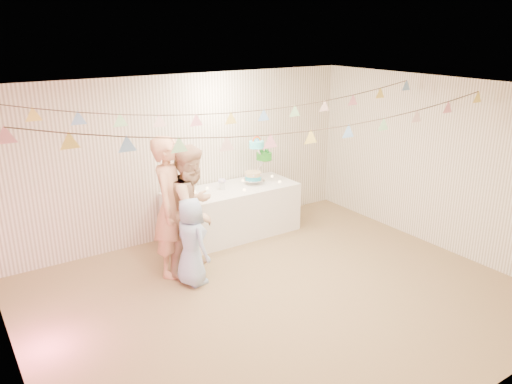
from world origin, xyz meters
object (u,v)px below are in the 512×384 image
cake_stand (258,164)px  person_adult_b (193,210)px  person_child (191,242)px  person_adult_a (171,207)px  table (232,212)px

cake_stand → person_adult_b: 1.84m
person_child → cake_stand: bearing=-65.4°
cake_stand → person_adult_a: size_ratio=0.37×
table → cake_stand: cake_stand is taller
table → person_adult_a: bearing=-153.5°
person_child → person_adult_b: bearing=-38.6°
person_adult_b → person_child: (-0.20, -0.33, -0.31)m
table → person_adult_a: 1.61m
person_adult_b → person_child: bearing=-155.8°
cake_stand → person_adult_b: bearing=-153.3°
cake_stand → person_adult_a: person_adult_a is taller
person_adult_a → table: bearing=-20.9°
person_adult_a → person_child: (0.07, -0.43, -0.37)m
table → person_child: size_ratio=1.80×
person_adult_a → person_adult_b: 0.29m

